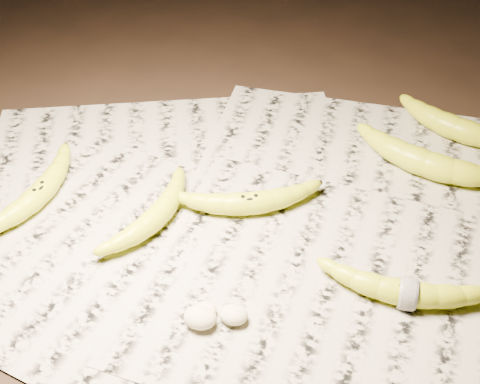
% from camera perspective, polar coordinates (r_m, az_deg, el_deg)
% --- Properties ---
extents(ground, '(3.00, 3.00, 0.00)m').
position_cam_1_polar(ground, '(0.92, 1.63, -2.68)').
color(ground, black).
rests_on(ground, ground).
extents(newspaper_patch, '(0.90, 0.70, 0.01)m').
position_cam_1_polar(newspaper_patch, '(0.91, 1.81, -3.06)').
color(newspaper_patch, '#A29E8B').
rests_on(newspaper_patch, ground).
extents(banana_left_a, '(0.08, 0.19, 0.03)m').
position_cam_1_polar(banana_left_a, '(0.97, -16.83, -0.01)').
color(banana_left_a, yellow).
rests_on(banana_left_a, newspaper_patch).
extents(banana_left_b, '(0.09, 0.17, 0.03)m').
position_cam_1_polar(banana_left_b, '(0.90, -7.10, -1.86)').
color(banana_left_b, yellow).
rests_on(banana_left_b, newspaper_patch).
extents(banana_center, '(0.19, 0.12, 0.03)m').
position_cam_1_polar(banana_center, '(0.92, 0.77, -0.81)').
color(banana_center, yellow).
rests_on(banana_center, newspaper_patch).
extents(banana_taped, '(0.20, 0.06, 0.03)m').
position_cam_1_polar(banana_taped, '(0.83, 14.14, -8.23)').
color(banana_taped, yellow).
rests_on(banana_taped, newspaper_patch).
extents(banana_upper_a, '(0.22, 0.12, 0.04)m').
position_cam_1_polar(banana_upper_a, '(1.01, 15.70, 2.50)').
color(banana_upper_a, yellow).
rests_on(banana_upper_a, newspaper_patch).
extents(banana_upper_b, '(0.20, 0.13, 0.04)m').
position_cam_1_polar(banana_upper_b, '(1.10, 18.11, 5.31)').
color(banana_upper_b, yellow).
rests_on(banana_upper_b, newspaper_patch).
extents(measuring_tape, '(0.01, 0.04, 0.04)m').
position_cam_1_polar(measuring_tape, '(0.83, 14.14, -8.23)').
color(measuring_tape, white).
rests_on(measuring_tape, newspaper_patch).
extents(flesh_chunk_a, '(0.04, 0.03, 0.02)m').
position_cam_1_polar(flesh_chunk_a, '(0.79, -3.44, -10.47)').
color(flesh_chunk_a, beige).
rests_on(flesh_chunk_a, newspaper_patch).
extents(flesh_chunk_b, '(0.03, 0.03, 0.02)m').
position_cam_1_polar(flesh_chunk_b, '(0.79, -0.54, -10.26)').
color(flesh_chunk_b, beige).
rests_on(flesh_chunk_b, newspaper_patch).
extents(flesh_chunk_c, '(0.03, 0.02, 0.02)m').
position_cam_1_polar(flesh_chunk_c, '(0.80, -2.95, -9.79)').
color(flesh_chunk_c, beige).
rests_on(flesh_chunk_c, newspaper_patch).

